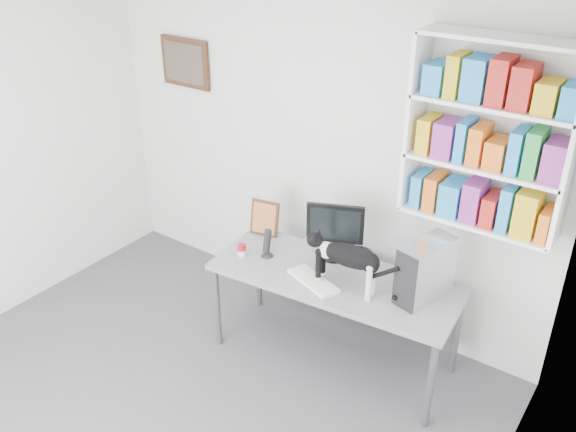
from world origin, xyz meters
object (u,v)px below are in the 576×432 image
Objects in this scene: soup_can at (242,250)px; cat at (348,267)px; pc_tower at (425,270)px; speaker at (267,243)px; keyboard at (313,281)px; desk at (333,318)px; monitor at (335,231)px; leaning_print at (265,217)px; bookshelf at (489,136)px.

cat is at bearing 4.04° from soup_can.
speaker is at bearing -156.72° from pc_tower.
keyboard is 0.68× the size of cat.
desk is 4.27× the size of pc_tower.
desk is 0.66m from monitor.
soup_can is (0.06, -0.37, -0.10)m from leaning_print.
leaning_print reaches higher than soup_can.
bookshelf is at bearing 36.38° from cat.
speaker reaches higher than soup_can.
bookshelf is 1.25m from cat.
soup_can is (-0.72, -0.17, 0.42)m from desk.
soup_can is (-0.16, -0.11, -0.07)m from speaker.
leaning_print reaches higher than keyboard.
bookshelf is at bearing -1.47° from leaning_print.
leaning_print is (-0.22, 0.27, 0.03)m from speaker.
cat is at bearing -139.03° from pc_tower.
soup_can is 0.15× the size of cat.
cat is at bearing -28.76° from leaning_print.
pc_tower is 1.83× the size of speaker.
keyboard is 0.78m from pc_tower.
bookshelf is 1.53m from keyboard.
monitor reaches higher than speaker.
monitor is 0.73× the size of cat.
pc_tower is at bearing 41.70° from keyboard.
leaning_print is 3.09× the size of soup_can.
monitor reaches higher than leaning_print.
bookshelf is 2.01× the size of cat.
bookshelf is at bearing 24.72° from desk.
pc_tower reaches higher than leaning_print.
pc_tower is 1.20m from speaker.
monitor is 1.96× the size of speaker.
monitor reaches higher than desk.
cat is (0.72, -0.04, 0.08)m from speaker.
speaker reaches higher than desk.
soup_can is at bearing -170.14° from monitor.
cat is (0.94, -0.31, 0.04)m from leaning_print.
pc_tower is (0.70, 0.29, 0.20)m from keyboard.
desk is 6.15× the size of leaning_print.
leaning_print is at bearing -170.89° from bookshelf.
bookshelf is 4.22× the size of leaning_print.
cat is (-0.46, -0.23, -0.02)m from pc_tower.
leaning_print reaches higher than speaker.
keyboard is at bearing -143.11° from pc_tower.
bookshelf is at bearing -9.23° from monitor.
bookshelf is at bearing 54.39° from keyboard.
speaker is at bearing -60.56° from leaning_print.
cat reaches higher than soup_can.
monitor is 0.77m from pc_tower.
pc_tower is 0.69× the size of cat.
pc_tower is 1.44× the size of leaning_print.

